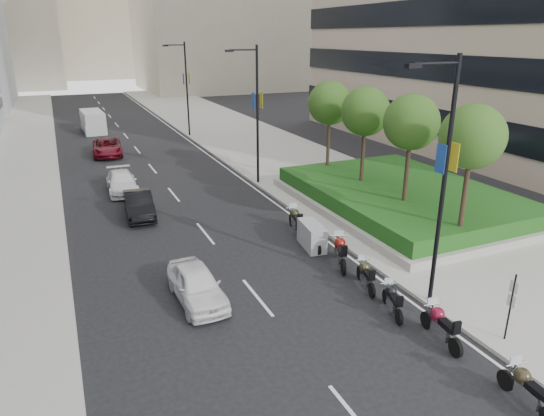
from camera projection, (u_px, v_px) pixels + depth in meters
ground at (346, 345)px, 15.80m from camera, size 160.00×160.00×0.00m
sidewalk_right at (256, 143)px, 45.05m from camera, size 10.00×100.00×0.15m
sidewalk_left at (1, 167)px, 37.03m from camera, size 8.00×100.00×0.15m
lane_edge at (201, 149)px, 43.05m from camera, size 0.12×100.00×0.01m
lane_centre at (141, 155)px, 41.06m from camera, size 0.12×100.00×0.01m
planter at (401, 203)px, 28.12m from camera, size 10.00×14.00×0.40m
hedge at (402, 193)px, 27.92m from camera, size 9.40×13.40×0.80m
tree_0 at (472, 137)px, 20.68m from camera, size 2.80×2.80×6.30m
tree_1 at (411, 123)px, 24.12m from camera, size 2.80×2.80×6.30m
tree_2 at (365, 112)px, 27.56m from camera, size 2.80×2.80×6.30m
tree_3 at (330, 103)px, 31.01m from camera, size 2.80×2.80×6.30m
lamp_post_0 at (442, 174)px, 16.55m from camera, size 2.34×0.45×9.00m
lamp_post_1 at (255, 109)px, 31.19m from camera, size 2.34×0.45×9.00m
lamp_post_2 at (185, 85)px, 46.69m from camera, size 2.34×0.45×9.00m
parking_sign at (511, 304)px, 15.43m from camera, size 0.06×0.32×2.50m
motorcycle_0 at (527, 389)px, 12.99m from camera, size 0.71×2.12×1.06m
motorcycle_1 at (441, 325)px, 15.80m from camera, size 0.74×2.23×1.11m
motorcycle_2 at (392, 300)px, 17.45m from camera, size 0.83×1.91×0.98m
motorcycle_3 at (366, 275)px, 19.23m from camera, size 0.80×1.99×1.02m
motorcycle_4 at (340, 252)px, 21.10m from camera, size 1.11×2.25×1.19m
motorcycle_5 at (312, 236)px, 22.84m from camera, size 1.07×2.10×1.21m
motorcycle_6 at (296, 220)px, 24.80m from camera, size 0.76×2.25×1.13m
car_a at (197, 285)px, 18.22m from camera, size 1.69×3.99×1.34m
car_b at (139, 205)px, 26.84m from camera, size 1.72×4.25×1.37m
car_c at (122, 182)px, 31.12m from camera, size 1.97×4.46×1.27m
car_d at (107, 147)px, 40.63m from camera, size 2.66×5.13×1.38m
delivery_van at (93, 123)px, 50.27m from camera, size 2.20×5.24×2.16m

